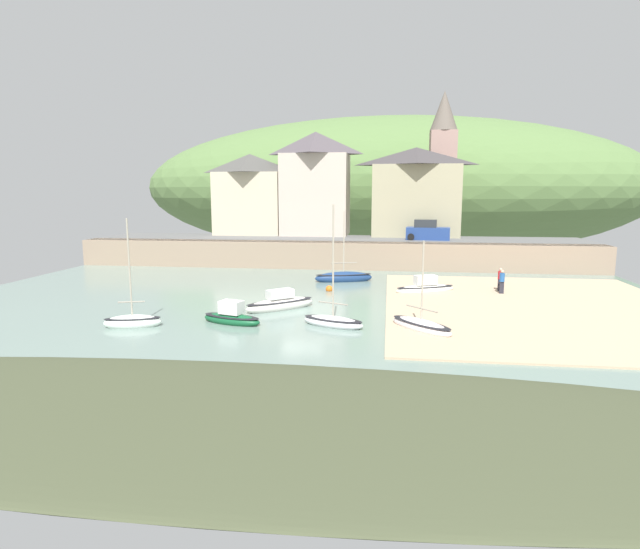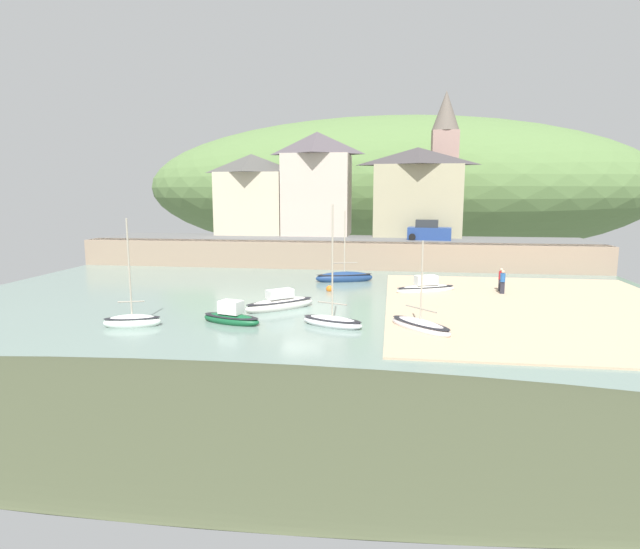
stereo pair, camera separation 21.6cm
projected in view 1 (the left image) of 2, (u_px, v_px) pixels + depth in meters
ground at (298, 356)px, 21.53m from camera, size 48.00×41.00×0.61m
quay_seawall at (334, 253)px, 48.01m from camera, size 48.00×9.40×2.40m
hillside_backdrop at (392, 188)px, 83.21m from camera, size 80.00×44.00×21.85m
waterfront_building_left at (250, 194)px, 55.99m from camera, size 7.42×5.43×8.59m
waterfront_building_centre at (316, 183)px, 54.88m from camera, size 7.23×5.84×10.80m
waterfront_building_right at (415, 191)px, 53.65m from camera, size 9.12×5.76×9.09m
church_with_spire at (442, 161)px, 56.65m from camera, size 3.00×3.00×15.35m
sailboat_blue_trim at (425, 288)px, 36.09m from camera, size 4.44×2.73×1.37m
fishing_boat_green at (280, 304)px, 30.86m from camera, size 4.12×3.77×1.40m
sailboat_white_hull at (344, 277)px, 40.57m from camera, size 4.69×2.43×5.74m
rowboat_small_beached at (133, 321)px, 26.85m from camera, size 3.04×1.71×5.82m
sailboat_far_left at (421, 326)px, 26.07m from camera, size 3.49×3.61×4.75m
sailboat_nearest_shore at (232, 317)px, 27.60m from camera, size 3.62×2.10×1.37m
motorboat_with_cabin at (333, 321)px, 27.01m from camera, size 3.59×2.29×6.47m
parked_car_near_slipway at (427, 231)px, 49.70m from camera, size 4.26×2.15×1.95m
person_on_slipway at (502, 281)px, 35.11m from camera, size 0.34×0.34×1.62m
person_near_water at (500, 278)px, 36.03m from camera, size 0.34×0.34×1.62m
mooring_buoy at (329, 289)px, 36.63m from camera, size 0.50×0.50×0.50m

